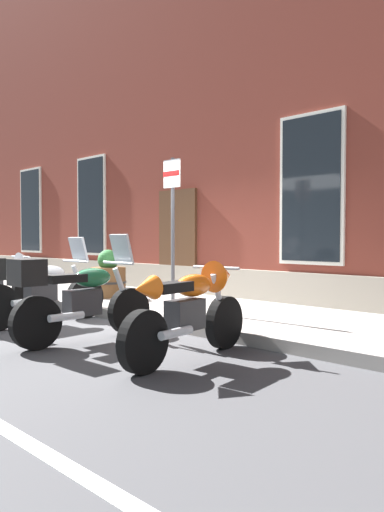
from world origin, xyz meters
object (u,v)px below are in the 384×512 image
parking_sign (172,212)px  barrel_planter (108,278)px  motorcycle_silver_touring (37,289)px  motorcycle_orange_sport (193,306)px  motorcycle_green_touring (78,297)px

parking_sign → barrel_planter: bearing=173.1°
motorcycle_silver_touring → barrel_planter: motorcycle_silver_touring is taller
motorcycle_silver_touring → motorcycle_orange_sport: size_ratio=1.08×
motorcycle_green_touring → parking_sign: bearing=104.7°
motorcycle_orange_sport → barrel_planter: 4.63m
motorcycle_orange_sport → parking_sign: (-2.12, 1.67, 1.14)m
motorcycle_orange_sport → barrel_planter: bearing=155.6°
motorcycle_silver_touring → motorcycle_green_touring: bearing=-9.3°
motorcycle_silver_touring → parking_sign: (0.96, 1.84, 1.16)m
barrel_planter → motorcycle_orange_sport: bearing=-24.4°
motorcycle_green_touring → barrel_planter: (-2.64, 2.33, -0.04)m
motorcycle_silver_touring → barrel_planter: bearing=118.7°
parking_sign → motorcycle_orange_sport: bearing=-38.1°
motorcycle_silver_touring → motorcycle_green_touring: 1.52m
motorcycle_green_touring → parking_sign: parking_sign is taller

